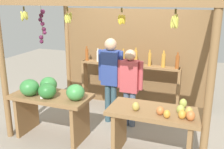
# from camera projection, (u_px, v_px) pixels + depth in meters

# --- Properties ---
(ground_plane) EXTENTS (12.00, 12.00, 0.00)m
(ground_plane) POSITION_uv_depth(u_px,v_px,m) (116.00, 125.00, 5.00)
(ground_plane) COLOR gray
(ground_plane) RESTS_ON ground
(market_stall) EXTENTS (3.27, 2.18, 2.33)m
(market_stall) POSITION_uv_depth(u_px,v_px,m) (124.00, 49.00, 5.04)
(market_stall) COLOR olive
(market_stall) RESTS_ON ground
(fruit_counter_left) EXTENTS (1.32, 0.67, 1.03)m
(fruit_counter_left) POSITION_uv_depth(u_px,v_px,m) (50.00, 98.00, 4.37)
(fruit_counter_left) COLOR olive
(fruit_counter_left) RESTS_ON ground
(fruit_counter_right) EXTENTS (1.32, 0.64, 0.91)m
(fruit_counter_right) POSITION_uv_depth(u_px,v_px,m) (156.00, 122.00, 3.83)
(fruit_counter_right) COLOR olive
(fruit_counter_right) RESTS_ON ground
(bottle_shelf_unit) EXTENTS (2.10, 0.22, 1.35)m
(bottle_shelf_unit) POSITION_uv_depth(u_px,v_px,m) (130.00, 73.00, 5.47)
(bottle_shelf_unit) COLOR olive
(bottle_shelf_unit) RESTS_ON ground
(vendor_man) EXTENTS (0.48, 0.22, 1.62)m
(vendor_man) POSITION_uv_depth(u_px,v_px,m) (111.00, 73.00, 4.86)
(vendor_man) COLOR #35525D
(vendor_man) RESTS_ON ground
(vendor_woman) EXTENTS (0.48, 0.20, 1.45)m
(vendor_woman) POSITION_uv_depth(u_px,v_px,m) (130.00, 82.00, 4.74)
(vendor_woman) COLOR slate
(vendor_woman) RESTS_ON ground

